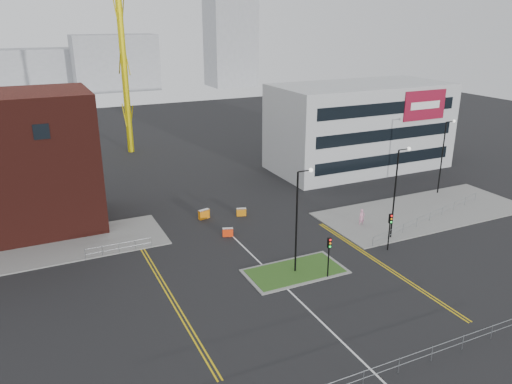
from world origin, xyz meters
The scene contains 26 objects.
ground centered at (0.00, 0.00, 0.00)m, with size 200.00×200.00×0.00m, color black.
pavement_left centered at (-20.00, 22.00, 0.06)m, with size 28.00×8.00×0.12m, color slate.
pavement_right centered at (22.00, 14.00, 0.06)m, with size 24.00×10.00×0.12m, color slate.
island_kerb centered at (2.00, 8.00, 0.04)m, with size 8.60×4.60×0.08m, color slate.
grass_island centered at (2.00, 8.00, 0.06)m, with size 8.00×4.00×0.12m, color #2D551C.
office_block centered at (26.01, 31.97, 6.00)m, with size 25.00×12.20×12.00m.
streetlamp_island centered at (2.22, 8.00, 5.41)m, with size 1.46×0.36×9.18m.
streetlamp_right_near centered at (14.22, 10.00, 5.41)m, with size 1.46×0.36×9.18m.
streetlamp_right_far centered at (28.22, 18.00, 5.41)m, with size 1.46×0.36×9.18m.
traffic_light_island centered at (4.00, 5.98, 2.57)m, with size 0.28×0.33×3.65m.
traffic_light_right centered at (12.00, 7.98, 2.57)m, with size 0.28×0.33×3.65m.
railing_front centered at (0.00, -6.00, 0.78)m, with size 24.05×0.05×1.10m.
railing_left centered at (-11.00, 18.00, 0.74)m, with size 6.05×0.05×1.10m.
railing_right centered at (20.50, 11.50, 0.78)m, with size 19.05×5.05×1.10m.
centre_line centered at (0.00, 2.00, 0.01)m, with size 0.15×30.00×0.01m, color silver.
yellow_left_a centered at (-9.00, 10.00, 0.01)m, with size 0.12×24.00×0.01m, color gold.
yellow_left_b centered at (-8.70, 10.00, 0.01)m, with size 0.12×24.00×0.01m, color gold.
yellow_right_a centered at (9.50, 6.00, 0.01)m, with size 0.12×20.00×0.01m, color gold.
yellow_right_b centered at (9.80, 6.00, 0.01)m, with size 0.12×20.00×0.01m, color gold.
skyline_b centered at (10.00, 130.00, 8.00)m, with size 24.00×12.00×16.00m, color gray.
skyline_c centered at (45.00, 125.00, 14.00)m, with size 14.00×12.00×28.00m, color gray.
skyline_d centered at (-8.00, 140.00, 6.00)m, with size 30.00×12.00×12.00m, color gray.
pedestrian centered at (13.29, 13.80, 0.92)m, with size 0.67×0.44×1.85m, color pink.
barrier_left centered at (-1.00, 22.72, 0.57)m, with size 1.30×0.71×1.04m.
barrier_mid centered at (3.00, 21.75, 0.48)m, with size 1.10×0.64×0.88m.
barrier_right centered at (-0.42, 17.33, 0.48)m, with size 1.10×0.68×0.88m.
Camera 1 is at (-17.43, -25.09, 20.72)m, focal length 35.00 mm.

